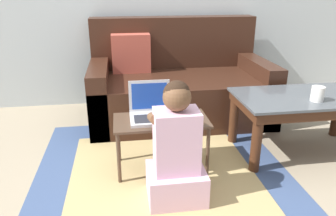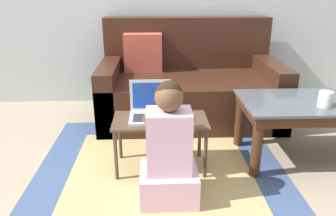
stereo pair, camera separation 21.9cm
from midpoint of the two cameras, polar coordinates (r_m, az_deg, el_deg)
The scene contains 9 objects.
ground_plane at distance 2.24m, azimuth 4.48°, elevation -12.06°, with size 16.00×16.00×0.00m, color gray.
area_rug at distance 2.19m, azimuth 1.75°, elevation -12.74°, with size 1.71×1.99×0.01m.
couch at distance 3.14m, azimuth 5.52°, elevation 3.90°, with size 1.63×0.95×0.91m.
coffee_table at distance 2.56m, azimuth 26.18°, elevation -0.40°, with size 1.01×0.56×0.45m.
laptop_desk at distance 2.18m, azimuth 1.52°, elevation -3.12°, with size 0.63×0.33×0.37m.
laptop at distance 2.17m, azimuth -0.22°, elevation -0.80°, with size 0.28×0.23×0.24m.
computer_mouse at distance 2.15m, azimuth 4.71°, elevation -1.65°, with size 0.06×0.09×0.04m.
person_seated at distance 1.89m, azimuth 3.52°, elevation -7.89°, with size 0.34×0.38×0.73m.
cup_on_table at distance 2.43m, azimuth 28.09°, elevation 1.33°, with size 0.09×0.09×0.10m.
Camera 2 is at (-0.14, -1.87, 1.21)m, focal length 35.00 mm.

